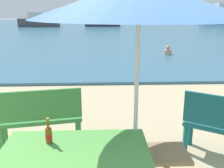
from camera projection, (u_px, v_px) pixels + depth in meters
name	position (u px, v px, depth m)	size (l,w,h in m)	color
sea_water	(107.00, 27.00, 31.31)	(120.00, 50.00, 0.08)	#386B84
picnic_table_green	(75.00, 159.00, 2.49)	(1.40, 0.80, 0.76)	#60B24C
beer_bottle_amber	(49.00, 134.00, 2.55)	(0.07, 0.07, 0.26)	brown
patio_umbrella	(139.00, 0.00, 2.48)	(2.10, 2.10, 2.30)	silver
side_table_wood	(167.00, 167.00, 2.89)	(0.44, 0.44, 0.54)	#9E7A51
bench_green_right	(40.00, 115.00, 3.81)	(1.24, 0.56, 0.95)	#3D8C42
swimmer_person	(168.00, 51.00, 11.74)	(0.34, 0.34, 0.41)	tan
boat_ferry	(102.00, 22.00, 31.58)	(4.21, 1.15, 1.53)	#38383F
boat_tanker	(38.00, 21.00, 30.78)	(4.69, 1.28, 1.71)	#4C4C4C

